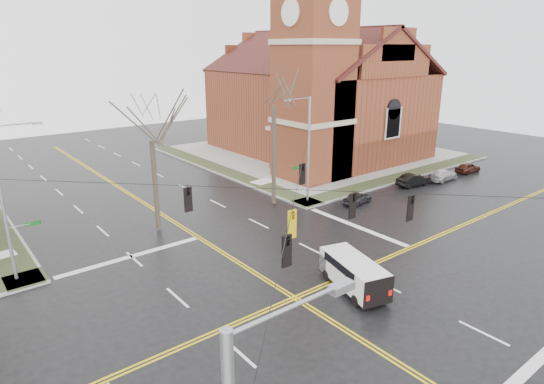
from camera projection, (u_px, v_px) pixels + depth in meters
ground at (295, 298)px, 24.72m from camera, size 120.00×120.00×0.00m
sidewalks at (295, 297)px, 24.70m from camera, size 80.00×80.00×0.17m
road_markings at (295, 298)px, 24.72m from camera, size 100.00×100.00×0.01m
church at (315, 87)px, 55.29m from camera, size 24.28×27.48×27.50m
signal_pole_ne at (307, 147)px, 38.49m from camera, size 2.75×0.22×9.00m
signal_pole_nw at (5, 200)px, 25.13m from camera, size 2.75×0.22×9.00m
span_wires at (296, 190)px, 22.83m from camera, size 23.02×23.02×0.03m
traffic_signals at (305, 207)px, 22.56m from camera, size 8.21×8.26×1.30m
cargo_van at (352, 271)px, 25.47m from camera, size 3.00×5.03×1.80m
parked_car_a at (357, 198)px, 39.41m from camera, size 3.33×1.76×1.08m
parked_car_b at (414, 180)px, 44.51m from camera, size 3.82×1.68×1.22m
parked_car_c at (443, 175)px, 46.40m from camera, size 3.99×1.74×1.14m
parked_car_d at (468, 168)px, 49.23m from camera, size 3.36×1.49×1.12m
tree_nw_near at (151, 135)px, 31.83m from camera, size 4.00×4.00×9.86m
tree_ne at (274, 99)px, 36.60m from camera, size 4.00×4.00×12.55m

